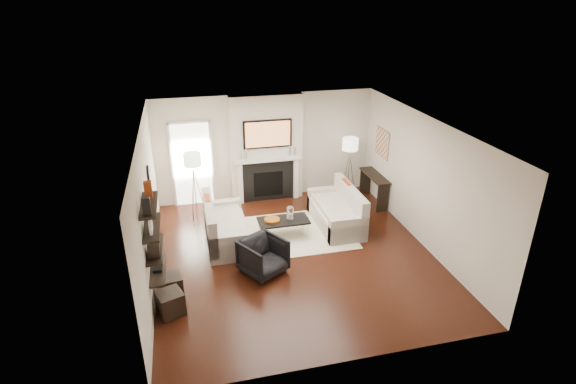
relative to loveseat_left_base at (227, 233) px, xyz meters
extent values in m
plane|color=#32140B|center=(1.29, -0.88, -0.21)|extent=(6.00, 6.00, 0.00)
plane|color=white|center=(1.29, -0.88, 2.49)|extent=(6.00, 6.00, 0.00)
plane|color=silver|center=(1.29, 2.12, 1.14)|extent=(5.50, 0.00, 5.50)
plane|color=silver|center=(1.29, -3.88, 1.14)|extent=(5.50, 0.00, 5.50)
plane|color=silver|center=(-1.46, -0.88, 1.14)|extent=(0.00, 6.00, 6.00)
plane|color=silver|center=(4.04, -0.88, 1.14)|extent=(0.00, 6.00, 6.00)
cube|color=silver|center=(1.29, 2.00, 1.14)|extent=(1.80, 0.25, 2.70)
cube|color=black|center=(1.29, 1.86, 0.31)|extent=(1.30, 0.02, 1.04)
cube|color=black|center=(1.29, 1.86, 0.24)|extent=(0.75, 0.02, 0.65)
cube|color=white|center=(0.57, 1.83, 0.34)|extent=(0.12, 0.08, 1.10)
cube|color=white|center=(2.01, 1.83, 0.34)|extent=(0.12, 0.08, 1.10)
cube|color=white|center=(1.29, 1.81, 0.91)|extent=(1.70, 0.18, 0.07)
cube|color=black|center=(1.29, 1.84, 1.57)|extent=(1.20, 0.06, 0.70)
cube|color=#BF723F|center=(1.29, 1.81, 1.57)|extent=(1.10, 0.00, 0.62)
cylinder|color=silver|center=(0.74, 1.82, 1.09)|extent=(0.04, 0.04, 0.30)
cylinder|color=silver|center=(0.61, 1.82, 1.06)|extent=(0.04, 0.04, 0.24)
cylinder|color=silver|center=(1.84, 1.82, 1.09)|extent=(0.04, 0.04, 0.30)
cylinder|color=silver|center=(1.97, 1.82, 1.06)|extent=(0.04, 0.04, 0.24)
cube|color=white|center=(-0.56, 2.10, 0.84)|extent=(0.90, 0.02, 2.10)
cube|color=white|center=(-1.04, 2.08, 0.84)|extent=(0.06, 0.06, 2.16)
cube|color=white|center=(-0.08, 2.08, 0.84)|extent=(0.06, 0.06, 2.16)
cube|color=white|center=(-0.56, 2.08, 1.92)|extent=(1.02, 0.06, 0.06)
cube|color=beige|center=(1.44, 0.01, -0.20)|extent=(2.60, 2.00, 0.01)
cube|color=#BFB3A7|center=(0.00, 0.00, 0.00)|extent=(0.85, 1.80, 0.42)
cube|color=#BFB3A7|center=(-0.33, 0.00, 0.32)|extent=(0.18, 1.80, 0.80)
cube|color=#BFB3A7|center=(0.00, -0.81, 0.09)|extent=(0.85, 0.18, 0.60)
cube|color=#BFB3A7|center=(0.00, 0.81, 0.09)|extent=(0.85, 0.18, 0.60)
cube|color=#BFB3A7|center=(0.05, 0.00, 0.26)|extent=(0.63, 1.44, 0.10)
cube|color=#953512|center=(-0.33, 0.30, 0.52)|extent=(0.10, 0.42, 0.42)
cube|color=black|center=(-0.33, -0.30, 0.51)|extent=(0.10, 0.40, 0.40)
cube|color=#BFB3A7|center=(2.51, 0.14, 0.00)|extent=(0.85, 1.80, 0.42)
cube|color=#BFB3A7|center=(2.85, 0.14, 0.32)|extent=(0.18, 1.80, 0.80)
cube|color=#BFB3A7|center=(2.51, -0.67, 0.09)|extent=(0.85, 0.18, 0.60)
cube|color=#BFB3A7|center=(2.51, 0.95, 0.09)|extent=(0.85, 0.18, 0.60)
cube|color=#BFB3A7|center=(2.46, 0.14, 0.26)|extent=(0.63, 1.44, 0.10)
cube|color=#953512|center=(2.85, 0.44, 0.52)|extent=(0.10, 0.42, 0.42)
cube|color=black|center=(2.85, -0.16, 0.51)|extent=(0.10, 0.40, 0.40)
cube|color=black|center=(1.23, -0.10, 0.19)|extent=(1.10, 0.55, 0.04)
cylinder|color=silver|center=(0.73, -0.32, -0.02)|extent=(0.02, 0.02, 0.38)
cylinder|color=silver|center=(1.73, -0.32, -0.02)|extent=(0.02, 0.02, 0.38)
cylinder|color=silver|center=(0.73, 0.12, -0.02)|extent=(0.02, 0.02, 0.38)
cylinder|color=silver|center=(1.73, 0.12, -0.02)|extent=(0.02, 0.02, 0.38)
cylinder|color=white|center=(1.38, -0.10, 0.35)|extent=(0.16, 0.16, 0.28)
cylinder|color=white|center=(1.38, -0.10, 0.29)|extent=(0.09, 0.09, 0.13)
cylinder|color=#A4631B|center=(0.98, -0.10, 0.24)|extent=(0.33, 0.33, 0.06)
imported|color=black|center=(0.55, -1.34, 0.17)|extent=(0.99, 0.98, 0.76)
cylinder|color=silver|center=(-0.56, 1.35, 0.39)|extent=(0.02, 0.02, 1.20)
cylinder|color=white|center=(-0.56, 1.35, 1.24)|extent=(0.40, 0.40, 0.30)
cylinder|color=silver|center=(-0.45, 1.35, 0.39)|extent=(0.25, 0.02, 1.23)
cylinder|color=silver|center=(-0.62, 1.45, 0.39)|extent=(0.14, 0.22, 1.23)
cylinder|color=silver|center=(-0.62, 1.26, 0.39)|extent=(0.14, 0.22, 1.23)
cylinder|color=silver|center=(3.34, 1.56, 0.39)|extent=(0.02, 0.02, 1.20)
cylinder|color=white|center=(3.34, 1.56, 1.24)|extent=(0.40, 0.40, 0.30)
cylinder|color=silver|center=(3.45, 1.56, 0.39)|extent=(0.25, 0.02, 1.23)
cylinder|color=silver|center=(3.28, 1.66, 0.39)|extent=(0.14, 0.22, 1.23)
cylinder|color=silver|center=(3.28, 1.47, 0.39)|extent=(0.14, 0.22, 1.23)
cube|color=black|center=(3.86, 1.10, 0.52)|extent=(0.35, 1.20, 0.04)
cube|color=black|center=(3.86, 0.55, 0.14)|extent=(0.30, 0.04, 0.71)
cube|color=black|center=(3.86, 1.65, 0.14)|extent=(0.30, 0.04, 0.71)
cube|color=tan|center=(4.02, 1.17, 1.34)|extent=(0.03, 0.70, 0.70)
cube|color=black|center=(-1.33, -1.88, 0.49)|extent=(0.25, 1.00, 0.03)
cube|color=black|center=(-1.33, -1.88, 0.89)|extent=(0.25, 1.00, 0.04)
cube|color=black|center=(-1.33, -1.88, 1.29)|extent=(0.25, 1.00, 0.04)
cube|color=black|center=(-1.33, -1.88, 1.69)|extent=(0.25, 1.00, 0.04)
cube|color=black|center=(-1.33, -2.26, 1.85)|extent=(0.12, 0.10, 0.28)
cube|color=#953512|center=(-1.33, -1.64, 1.85)|extent=(0.12, 0.10, 0.28)
cube|color=white|center=(-1.33, -2.03, 1.42)|extent=(0.04, 0.30, 0.22)
cube|color=black|center=(-1.33, -1.58, 1.40)|extent=(0.04, 0.22, 0.18)
cube|color=black|center=(-1.33, -2.09, 1.01)|extent=(0.18, 0.25, 0.20)
cube|color=black|center=(-1.33, -1.72, 0.97)|extent=(0.15, 0.12, 0.12)
cube|color=black|center=(-1.33, -1.90, 0.53)|extent=(0.14, 0.20, 0.05)
cube|color=white|center=(-1.33, -1.65, 0.60)|extent=(0.10, 0.10, 0.18)
cylinder|color=black|center=(-1.44, 0.02, 1.49)|extent=(0.04, 0.34, 0.34)
cylinder|color=white|center=(-1.42, 0.02, 1.49)|extent=(0.01, 0.29, 0.29)
cube|color=black|center=(-1.18, -1.67, -0.01)|extent=(0.47, 0.47, 0.40)
cube|color=black|center=(-1.18, -2.15, -0.01)|extent=(0.51, 0.51, 0.40)
camera|label=1|loc=(-0.70, -8.51, 4.72)|focal=28.00mm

